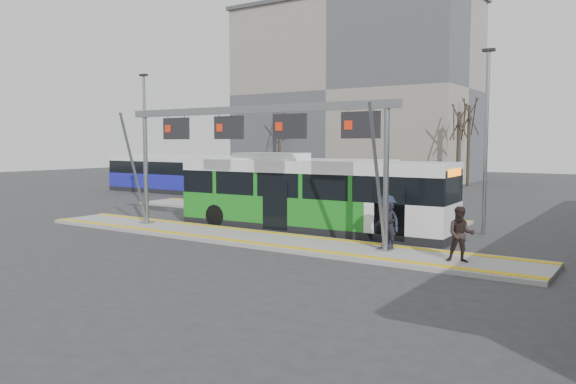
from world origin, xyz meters
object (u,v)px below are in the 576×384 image
Objects in this scene: passenger_c at (387,221)px; gantry at (250,132)px; hero_bus at (310,196)px; passenger_a at (389,225)px; passenger_b at (461,234)px.

gantry is at bearing -146.14° from passenger_c.
passenger_a is at bearing -30.74° from hero_bus.
passenger_c is at bearing 138.52° from passenger_a.
passenger_c is at bearing 138.94° from passenger_b.
passenger_c is (4.66, -2.31, -0.49)m from hero_bus.
passenger_c is (-3.01, 1.21, 0.05)m from passenger_b.
passenger_b is at bearing 4.53° from passenger_c.
passenger_a is 2.91m from passenger_b.
passenger_b reaches higher than passenger_a.
passenger_c reaches higher than passenger_b.
passenger_c is (5.62, 0.72, -3.22)m from gantry.
passenger_c reaches higher than passenger_a.
passenger_a is (5.85, 0.38, -3.33)m from gantry.
passenger_c is at bearing -28.67° from hero_bus.
hero_bus is 5.60m from passenger_a.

